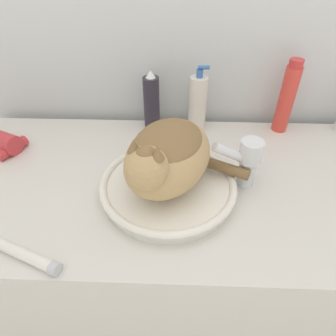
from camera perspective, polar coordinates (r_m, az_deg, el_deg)
name	(u,v)px	position (r m, az deg, el deg)	size (l,w,h in m)	color
vanity_counter	(172,262)	(1.13, 0.86, -17.51)	(1.27, 0.62, 0.80)	beige
sink_basin	(168,186)	(0.77, 0.03, -3.48)	(0.35, 0.35, 0.04)	white
cat	(167,155)	(0.69, -0.16, 2.52)	(0.34, 0.32, 0.18)	tan
faucet	(246,160)	(0.78, 14.72, 1.53)	(0.13, 0.06, 0.14)	silver
hairspray_can_black	(152,102)	(1.00, -3.15, 12.38)	(0.05, 0.05, 0.20)	#28232D
soap_pump_bottle	(198,103)	(1.00, 5.66, 12.20)	(0.06, 0.06, 0.22)	silver
shampoo_bottle_tall	(287,98)	(1.04, 21.70, 12.33)	(0.05, 0.05, 0.24)	#DB3D33
cream_tube	(27,256)	(0.71, -25.34, -14.87)	(0.17, 0.09, 0.03)	silver
hair_dryer	(0,141)	(1.05, -29.32, 4.48)	(0.17, 0.13, 0.06)	#C63338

